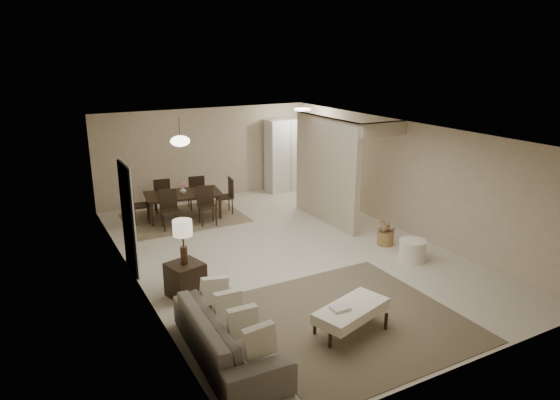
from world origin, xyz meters
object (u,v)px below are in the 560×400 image
sofa (228,334)px  dining_table (184,206)px  side_table (186,280)px  wicker_basket (385,238)px  ottoman_bench (351,311)px  pantry_cabinet (287,155)px  round_pouf (412,250)px

sofa → dining_table: size_ratio=1.26×
side_table → wicker_basket: side_table is taller
ottoman_bench → side_table: bearing=110.8°
pantry_cabinet → ottoman_bench: size_ratio=1.62×
side_table → round_pouf: (4.38, -0.70, -0.09)m
pantry_cabinet → side_table: (-4.75, -5.03, -0.76)m
pantry_cabinet → round_pouf: bearing=-93.7°
round_pouf → side_table: bearing=170.9°
sofa → side_table: bearing=0.7°
sofa → wicker_basket: (4.51, 2.15, -0.19)m
ottoman_bench → wicker_basket: size_ratio=3.75×
wicker_basket → ottoman_bench: bearing=-137.8°
round_pouf → pantry_cabinet: bearing=86.3°
side_table → dining_table: (1.26, 3.94, 0.03)m
wicker_basket → dining_table: (-3.20, 3.74, 0.17)m
ottoman_bench → side_table: 2.86m
ottoman_bench → wicker_basket: bearing=25.2°
sofa → dining_table: sofa is taller
sofa → round_pouf: bearing=-72.0°
sofa → dining_table: bearing=-10.3°
sofa → side_table: (0.05, 1.96, -0.04)m
pantry_cabinet → sofa: bearing=-124.5°
ottoman_bench → sofa: bearing=153.5°
pantry_cabinet → sofa: 8.50m
sofa → ottoman_bench: (1.80, -0.30, 0.01)m
wicker_basket → dining_table: dining_table is taller
pantry_cabinet → ottoman_bench: 7.91m
pantry_cabinet → wicker_basket: size_ratio=6.08×
ottoman_bench → wicker_basket: 3.65m
ottoman_bench → dining_table: (-0.50, 6.20, -0.02)m
sofa → dining_table: (1.31, 5.90, -0.01)m
pantry_cabinet → wicker_basket: bearing=-93.5°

